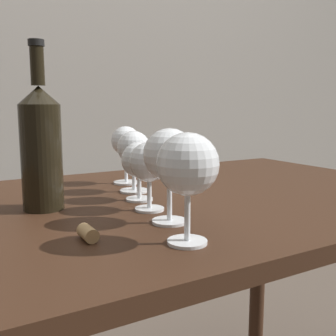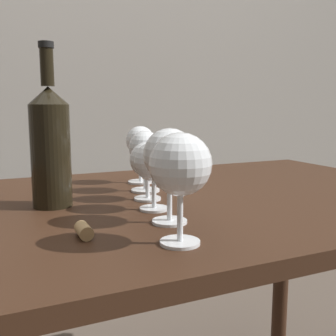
{
  "view_description": "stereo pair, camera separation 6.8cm",
  "coord_description": "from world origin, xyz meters",
  "px_view_note": "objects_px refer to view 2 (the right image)",
  "views": [
    {
      "loc": [
        -0.34,
        -0.76,
        0.94
      ],
      "look_at": [
        -0.0,
        -0.18,
        0.84
      ],
      "focal_mm": 42.99,
      "sensor_mm": 36.0,
      "label": 1
    },
    {
      "loc": [
        -0.28,
        -0.79,
        0.94
      ],
      "look_at": [
        -0.0,
        -0.18,
        0.84
      ],
      "focal_mm": 42.99,
      "sensor_mm": 36.0,
      "label": 2
    }
  ],
  "objects_px": {
    "wine_glass_port": "(180,167)",
    "wine_glass_cabernet": "(145,149)",
    "wine_glass_pinot": "(168,157)",
    "cork": "(84,231)",
    "wine_glass_merlot": "(147,161)",
    "wine_glass_chardonnay": "(140,142)",
    "wine_bottle": "(50,144)",
    "wine_glass_white": "(154,163)"
  },
  "relations": [
    {
      "from": "wine_glass_merlot",
      "to": "wine_glass_chardonnay",
      "type": "xyz_separation_m",
      "value": [
        0.05,
        0.19,
        0.02
      ]
    },
    {
      "from": "wine_glass_merlot",
      "to": "wine_glass_chardonnay",
      "type": "height_order",
      "value": "wine_glass_chardonnay"
    },
    {
      "from": "wine_glass_merlot",
      "to": "wine_bottle",
      "type": "bearing_deg",
      "value": 172.87
    },
    {
      "from": "wine_glass_cabernet",
      "to": "wine_glass_white",
      "type": "bearing_deg",
      "value": -105.81
    },
    {
      "from": "wine_glass_pinot",
      "to": "wine_glass_port",
      "type": "bearing_deg",
      "value": -105.12
    },
    {
      "from": "wine_glass_port",
      "to": "wine_glass_pinot",
      "type": "distance_m",
      "value": 0.11
    },
    {
      "from": "wine_glass_chardonnay",
      "to": "wine_glass_cabernet",
      "type": "bearing_deg",
      "value": -104.46
    },
    {
      "from": "wine_glass_merlot",
      "to": "cork",
      "type": "distance_m",
      "value": 0.28
    },
    {
      "from": "wine_glass_merlot",
      "to": "cork",
      "type": "xyz_separation_m",
      "value": [
        -0.18,
        -0.2,
        -0.07
      ]
    },
    {
      "from": "wine_glass_merlot",
      "to": "wine_glass_white",
      "type": "bearing_deg",
      "value": -102.88
    },
    {
      "from": "wine_glass_port",
      "to": "cork",
      "type": "relative_size",
      "value": 3.91
    },
    {
      "from": "wine_bottle",
      "to": "wine_glass_port",
      "type": "bearing_deg",
      "value": -66.53
    },
    {
      "from": "wine_glass_white",
      "to": "wine_glass_chardonnay",
      "type": "xyz_separation_m",
      "value": [
        0.07,
        0.27,
        0.01
      ]
    },
    {
      "from": "wine_glass_port",
      "to": "wine_glass_cabernet",
      "type": "height_order",
      "value": "wine_glass_port"
    },
    {
      "from": "wine_glass_pinot",
      "to": "cork",
      "type": "distance_m",
      "value": 0.18
    },
    {
      "from": "wine_glass_port",
      "to": "wine_glass_chardonnay",
      "type": "height_order",
      "value": "wine_glass_port"
    },
    {
      "from": "wine_glass_cabernet",
      "to": "cork",
      "type": "bearing_deg",
      "value": -126.96
    },
    {
      "from": "wine_glass_merlot",
      "to": "wine_bottle",
      "type": "xyz_separation_m",
      "value": [
        -0.2,
        0.02,
        0.04
      ]
    },
    {
      "from": "wine_glass_chardonnay",
      "to": "wine_bottle",
      "type": "xyz_separation_m",
      "value": [
        -0.25,
        -0.16,
        0.02
      ]
    },
    {
      "from": "wine_glass_cabernet",
      "to": "wine_glass_chardonnay",
      "type": "height_order",
      "value": "wine_glass_chardonnay"
    },
    {
      "from": "wine_glass_pinot",
      "to": "wine_glass_merlot",
      "type": "relative_size",
      "value": 1.31
    },
    {
      "from": "wine_glass_port",
      "to": "wine_glass_cabernet",
      "type": "distance_m",
      "value": 0.38
    },
    {
      "from": "wine_glass_cabernet",
      "to": "wine_glass_pinot",
      "type": "bearing_deg",
      "value": -102.93
    },
    {
      "from": "wine_bottle",
      "to": "cork",
      "type": "xyz_separation_m",
      "value": [
        0.01,
        -0.22,
        -0.11
      ]
    },
    {
      "from": "wine_glass_chardonnay",
      "to": "wine_glass_white",
      "type": "bearing_deg",
      "value": -105.3
    },
    {
      "from": "wine_glass_port",
      "to": "wine_glass_white",
      "type": "height_order",
      "value": "wine_glass_port"
    },
    {
      "from": "wine_glass_port",
      "to": "wine_glass_pinot",
      "type": "relative_size",
      "value": 1.0
    },
    {
      "from": "wine_glass_port",
      "to": "cork",
      "type": "height_order",
      "value": "wine_glass_port"
    },
    {
      "from": "wine_glass_port",
      "to": "wine_bottle",
      "type": "height_order",
      "value": "wine_bottle"
    },
    {
      "from": "wine_glass_pinot",
      "to": "wine_glass_merlot",
      "type": "xyz_separation_m",
      "value": [
        0.03,
        0.18,
        -0.03
      ]
    },
    {
      "from": "wine_glass_pinot",
      "to": "wine_glass_cabernet",
      "type": "distance_m",
      "value": 0.27
    },
    {
      "from": "wine_glass_merlot",
      "to": "wine_glass_chardonnay",
      "type": "distance_m",
      "value": 0.19
    },
    {
      "from": "wine_glass_merlot",
      "to": "wine_glass_cabernet",
      "type": "distance_m",
      "value": 0.09
    },
    {
      "from": "wine_glass_pinot",
      "to": "cork",
      "type": "relative_size",
      "value": 3.91
    },
    {
      "from": "wine_glass_cabernet",
      "to": "wine_glass_chardonnay",
      "type": "distance_m",
      "value": 0.11
    },
    {
      "from": "wine_glass_pinot",
      "to": "cork",
      "type": "height_order",
      "value": "wine_glass_pinot"
    },
    {
      "from": "wine_glass_cabernet",
      "to": "cork",
      "type": "height_order",
      "value": "wine_glass_cabernet"
    },
    {
      "from": "wine_glass_white",
      "to": "cork",
      "type": "xyz_separation_m",
      "value": [
        -0.16,
        -0.11,
        -0.08
      ]
    },
    {
      "from": "wine_glass_pinot",
      "to": "wine_glass_cabernet",
      "type": "xyz_separation_m",
      "value": [
        0.06,
        0.26,
        -0.01
      ]
    },
    {
      "from": "wine_glass_cabernet",
      "to": "wine_glass_merlot",
      "type": "bearing_deg",
      "value": -108.91
    },
    {
      "from": "wine_glass_merlot",
      "to": "wine_glass_cabernet",
      "type": "xyz_separation_m",
      "value": [
        0.03,
        0.08,
        0.02
      ]
    },
    {
      "from": "wine_glass_port",
      "to": "wine_glass_cabernet",
      "type": "bearing_deg",
      "value": 76.44
    }
  ]
}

